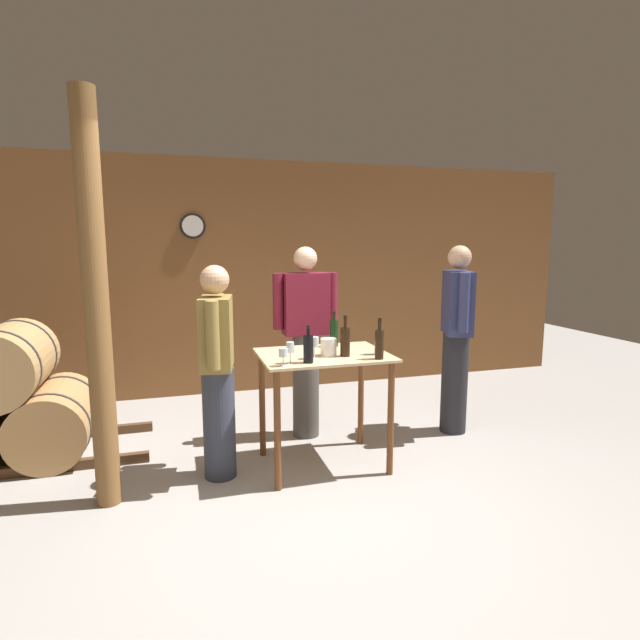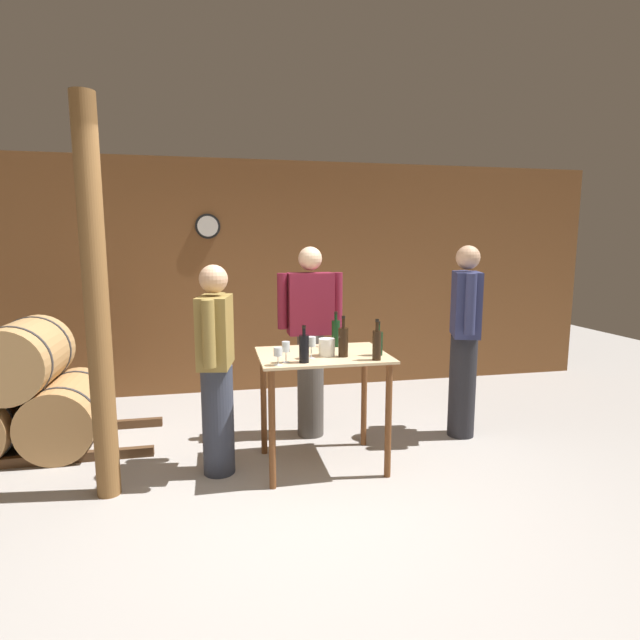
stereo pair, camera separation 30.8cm
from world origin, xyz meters
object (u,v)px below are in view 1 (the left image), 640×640
wine_bottle_right (379,343)px  wine_bottle_far_right (379,341)px  wine_bottle_center (334,332)px  person_visitor_with_scarf (456,335)px  wine_bottle_left (345,341)px  person_visitor_bearded (217,368)px  wine_glass_near_left (283,353)px  wine_glass_near_right (314,343)px  wooden_post (96,307)px  wine_glass_near_center (290,348)px  wine_bottle_far_left (308,348)px  ice_bucket (329,347)px  person_host (306,338)px

wine_bottle_right → wine_bottle_far_right: 0.16m
wine_bottle_center → person_visitor_with_scarf: 1.22m
wine_bottle_left → person_visitor_bearded: person_visitor_bearded is taller
wine_bottle_left → wine_glass_near_left: size_ratio=2.44×
wine_bottle_center → wine_glass_near_right: 0.48m
wooden_post → wine_glass_near_left: wooden_post is taller
wine_glass_near_center → wine_bottle_right: bearing=-4.7°
wine_glass_near_left → wine_glass_near_center: size_ratio=0.83×
wooden_post → person_visitor_bearded: (0.77, 0.18, -0.51)m
wine_bottle_far_right → person_visitor_bearded: size_ratio=0.16×
wooden_post → wine_glass_near_center: wooden_post is taller
wine_bottle_left → person_visitor_with_scarf: person_visitor_with_scarf is taller
wine_glass_near_center → person_visitor_bearded: size_ratio=0.10×
wine_glass_near_left → person_visitor_with_scarf: 1.87m
wine_bottle_far_left → wine_bottle_left: 0.35m
wine_glass_near_left → person_visitor_bearded: (-0.43, 0.32, -0.15)m
ice_bucket → person_host: (0.01, 0.72, -0.06)m
wine_glass_near_right → wine_bottle_center: bearing=53.9°
wine_bottle_far_right → person_host: person_host is taller
person_visitor_bearded → wine_glass_near_left: bearing=-37.1°
wine_bottle_far_right → ice_bucket: wine_bottle_far_right is taller
wine_bottle_left → person_host: bearing=97.8°
wine_bottle_left → wine_glass_near_right: bearing=-177.0°
wine_bottle_right → person_visitor_with_scarf: (1.03, 0.63, -0.11)m
wine_bottle_far_left → wine_glass_near_center: wine_bottle_far_left is taller
wine_bottle_far_left → wine_bottle_far_right: 0.61m
person_visitor_with_scarf → wine_glass_near_left: bearing=-160.1°
wine_bottle_left → wine_bottle_far_right: (0.27, -0.01, -0.02)m
wine_glass_near_center → person_visitor_with_scarf: bearing=18.6°
wine_bottle_left → wine_bottle_center: size_ratio=1.07×
wine_glass_near_left → wine_glass_near_center: (0.06, 0.07, 0.02)m
wine_bottle_far_right → ice_bucket: size_ratio=1.97×
wine_glass_near_center → person_visitor_bearded: person_visitor_bearded is taller
person_host → ice_bucket: bearing=-90.8°
wine_bottle_far_left → wine_glass_near_left: bearing=-166.7°
person_host → wine_bottle_left: bearing=-82.2°
ice_bucket → wine_bottle_right: bearing=-32.4°
wine_bottle_center → wine_bottle_right: wine_bottle_right is taller
wine_bottle_left → wine_glass_near_center: wine_bottle_left is taller
person_host → person_visitor_bearded: person_host is taller
wine_bottle_left → ice_bucket: 0.14m
wooden_post → wine_bottle_left: size_ratio=8.65×
wooden_post → wine_bottle_right: bearing=-3.8°
person_host → wooden_post: bearing=-153.5°
wine_glass_near_right → person_host: person_host is taller
wine_glass_near_left → person_visitor_bearded: size_ratio=0.08×
person_visitor_with_scarf → wooden_post: bearing=-170.5°
wine_glass_near_center → wine_glass_near_right: 0.22m
wine_bottle_right → wine_glass_near_center: bearing=175.3°
person_host → wine_glass_near_left: bearing=-113.6°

